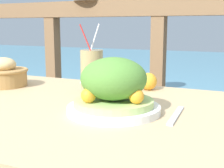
{
  "coord_description": "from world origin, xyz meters",
  "views": [
    {
      "loc": [
        0.48,
        -0.79,
        0.98
      ],
      "look_at": [
        0.08,
        0.08,
        0.8
      ],
      "focal_mm": 50.0,
      "sensor_mm": 36.0,
      "label": 1
    }
  ],
  "objects": [
    {
      "name": "drink_glass",
      "position": [
        -0.05,
        0.17,
        0.82
      ],
      "size": [
        0.08,
        0.08,
        0.24
      ],
      "color": "tan",
      "rests_on": "patio_table"
    },
    {
      "name": "fork",
      "position": [
        0.29,
        0.02,
        0.74
      ],
      "size": [
        0.03,
        0.18,
        0.0
      ],
      "color": "silver",
      "rests_on": "patio_table"
    },
    {
      "name": "patio_table",
      "position": [
        0.0,
        0.0,
        0.65
      ],
      "size": [
        1.28,
        0.81,
        0.74
      ],
      "color": "tan",
      "rests_on": "ground_plane"
    },
    {
      "name": "bread_basket",
      "position": [
        -0.43,
        0.15,
        0.79
      ],
      "size": [
        0.19,
        0.19,
        0.12
      ],
      "color": "#AD7F47",
      "rests_on": "patio_table"
    },
    {
      "name": "railing_fence",
      "position": [
        0.0,
        0.84,
        0.76
      ],
      "size": [
        2.8,
        0.08,
        1.12
      ],
      "color": "brown",
      "rests_on": "ground_plane"
    },
    {
      "name": "orange_near_basket",
      "position": [
        0.12,
        0.32,
        0.77
      ],
      "size": [
        0.06,
        0.06,
        0.06
      ],
      "color": "#F9A328",
      "rests_on": "patio_table"
    },
    {
      "name": "salad_plate",
      "position": [
        0.13,
        -0.02,
        0.81
      ],
      "size": [
        0.26,
        0.26,
        0.15
      ],
      "color": "white",
      "rests_on": "patio_table"
    },
    {
      "name": "sea_backdrop",
      "position": [
        0.0,
        3.34,
        0.25
      ],
      "size": [
        12.0,
        4.0,
        0.49
      ],
      "color": "#568EA8",
      "rests_on": "ground_plane"
    }
  ]
}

